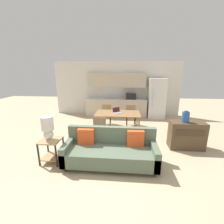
# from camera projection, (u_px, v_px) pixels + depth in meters

# --- Properties ---
(ground_plane) EXTENTS (20.00, 20.00, 0.00)m
(ground_plane) POSITION_uv_depth(u_px,v_px,m) (105.00, 166.00, 3.60)
(ground_plane) COLOR tan
(wall_back) EXTENTS (6.40, 0.07, 2.70)m
(wall_back) POSITION_uv_depth(u_px,v_px,m) (117.00, 89.00, 7.71)
(wall_back) COLOR silver
(wall_back) RESTS_ON ground_plane
(kitchen_counter) EXTENTS (3.04, 0.65, 2.15)m
(kitchen_counter) POSITION_uv_depth(u_px,v_px,m) (116.00, 100.00, 7.55)
(kitchen_counter) COLOR beige
(kitchen_counter) RESTS_ON ground_plane
(refrigerator) EXTENTS (0.80, 0.74, 1.90)m
(refrigerator) POSITION_uv_depth(u_px,v_px,m) (156.00, 98.00, 7.26)
(refrigerator) COLOR white
(refrigerator) RESTS_ON ground_plane
(dining_table) EXTENTS (1.63, 0.93, 0.74)m
(dining_table) POSITION_uv_depth(u_px,v_px,m) (118.00, 115.00, 5.50)
(dining_table) COLOR olive
(dining_table) RESTS_ON ground_plane
(couch) EXTENTS (2.20, 0.80, 0.87)m
(couch) POSITION_uv_depth(u_px,v_px,m) (111.00, 151.00, 3.64)
(couch) COLOR #3D2D1E
(couch) RESTS_ON ground_plane
(side_table) EXTENTS (0.48, 0.48, 0.59)m
(side_table) POSITION_uv_depth(u_px,v_px,m) (51.00, 147.00, 3.71)
(side_table) COLOR tan
(side_table) RESTS_ON ground_plane
(table_lamp) EXTENTS (0.29, 0.29, 0.59)m
(table_lamp) POSITION_uv_depth(u_px,v_px,m) (48.00, 127.00, 3.57)
(table_lamp) COLOR silver
(table_lamp) RESTS_ON side_table
(credenza) EXTENTS (0.98, 0.44, 0.81)m
(credenza) POSITION_uv_depth(u_px,v_px,m) (187.00, 135.00, 4.38)
(credenza) COLOR brown
(credenza) RESTS_ON ground_plane
(vase) EXTENTS (0.20, 0.20, 0.33)m
(vase) POSITION_uv_depth(u_px,v_px,m) (186.00, 117.00, 4.23)
(vase) COLOR #234C84
(vase) RESTS_ON credenza
(dining_chair_far_right) EXTENTS (0.44, 0.44, 0.85)m
(dining_chair_far_right) POSITION_uv_depth(u_px,v_px,m) (131.00, 114.00, 6.28)
(dining_chair_far_right) COLOR #997A56
(dining_chair_far_right) RESTS_ON ground_plane
(dining_chair_near_left) EXTENTS (0.42, 0.42, 0.85)m
(dining_chair_near_left) POSITION_uv_depth(u_px,v_px,m) (100.00, 127.00, 4.84)
(dining_chair_near_left) COLOR #997A56
(dining_chair_near_left) RESTS_ON ground_plane
(dining_chair_far_left) EXTENTS (0.44, 0.44, 0.85)m
(dining_chair_far_left) POSITION_uv_depth(u_px,v_px,m) (106.00, 113.00, 6.39)
(dining_chair_far_left) COLOR #997A56
(dining_chair_far_left) RESTS_ON ground_plane
(laptop) EXTENTS (0.41, 0.39, 0.20)m
(laptop) POSITION_uv_depth(u_px,v_px,m) (117.00, 111.00, 5.52)
(laptop) COLOR #B7BABC
(laptop) RESTS_ON dining_table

